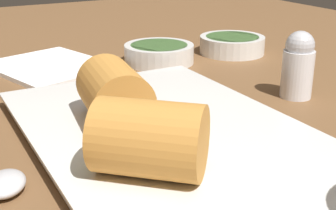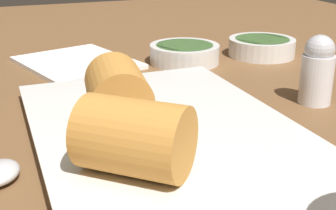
% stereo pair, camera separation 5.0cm
% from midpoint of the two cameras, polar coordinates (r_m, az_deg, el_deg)
% --- Properties ---
extents(table_surface, '(1.80, 1.40, 0.02)m').
position_cam_midpoint_polar(table_surface, '(0.42, -1.87, -6.18)').
color(table_surface, brown).
rests_on(table_surface, ground).
extents(serving_plate, '(0.34, 0.23, 0.01)m').
position_cam_midpoint_polar(serving_plate, '(0.41, -3.47, -3.89)').
color(serving_plate, silver).
rests_on(serving_plate, table_surface).
extents(roll_front_left, '(0.09, 0.07, 0.05)m').
position_cam_midpoint_polar(roll_front_left, '(0.42, -10.12, 1.52)').
color(roll_front_left, '#C68438').
rests_on(roll_front_left, serving_plate).
extents(roll_front_right, '(0.09, 0.09, 0.05)m').
position_cam_midpoint_polar(roll_front_right, '(0.33, -7.50, -4.15)').
color(roll_front_right, '#C68438').
rests_on(roll_front_right, serving_plate).
extents(dipping_bowl_near, '(0.10, 0.10, 0.03)m').
position_cam_midpoint_polar(dipping_bowl_near, '(0.67, -3.25, 6.33)').
color(dipping_bowl_near, silver).
rests_on(dipping_bowl_near, table_surface).
extents(dipping_bowl_far, '(0.10, 0.10, 0.03)m').
position_cam_midpoint_polar(dipping_bowl_far, '(0.73, 5.86, 7.38)').
color(dipping_bowl_far, silver).
rests_on(dipping_bowl_far, table_surface).
extents(napkin, '(0.19, 0.17, 0.01)m').
position_cam_midpoint_polar(napkin, '(0.67, -16.30, 4.51)').
color(napkin, white).
rests_on(napkin, table_surface).
extents(salt_shaker, '(0.04, 0.04, 0.08)m').
position_cam_midpoint_polar(salt_shaker, '(0.53, 13.04, 4.74)').
color(salt_shaker, silver).
rests_on(salt_shaker, table_surface).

